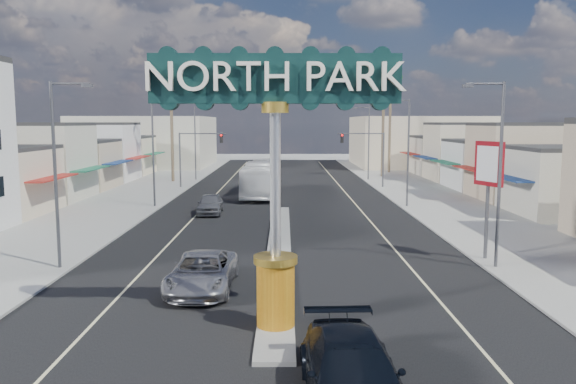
{
  "coord_description": "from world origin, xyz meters",
  "views": [
    {
      "loc": [
        0.31,
        -16.61,
        7.1
      ],
      "look_at": [
        0.47,
        10.04,
        3.79
      ],
      "focal_mm": 35.0,
      "sensor_mm": 36.0,
      "label": 1
    }
  ],
  "objects_px": {
    "streetlight_l_far": "(196,139)",
    "car_parked_left": "(210,204)",
    "gateway_sign": "(275,158)",
    "suv_left": "(202,272)",
    "streetlight_r_mid": "(406,147)",
    "streetlight_r_far": "(367,139)",
    "streetlight_l_near": "(58,166)",
    "suv_right": "(352,374)",
    "streetlight_l_mid": "(155,147)",
    "traffic_signal_right": "(367,149)",
    "palm_right_mid": "(384,95)",
    "palm_left_far": "(171,84)",
    "streetlight_r_near": "(497,165)",
    "traffic_signal_left": "(197,149)",
    "palm_right_far": "(391,84)",
    "bank_pylon_sign": "(489,170)",
    "city_bus": "(261,179)"
  },
  "relations": [
    {
      "from": "streetlight_r_far",
      "to": "city_bus",
      "type": "height_order",
      "value": "streetlight_r_far"
    },
    {
      "from": "suv_right",
      "to": "palm_left_far",
      "type": "bearing_deg",
      "value": 103.38
    },
    {
      "from": "gateway_sign",
      "to": "streetlight_r_far",
      "type": "bearing_deg",
      "value": 78.22
    },
    {
      "from": "traffic_signal_right",
      "to": "palm_left_far",
      "type": "bearing_deg",
      "value": 164.85
    },
    {
      "from": "traffic_signal_left",
      "to": "streetlight_r_mid",
      "type": "xyz_separation_m",
      "value": [
        19.62,
        -13.99,
        0.79
      ]
    },
    {
      "from": "palm_left_far",
      "to": "streetlight_r_mid",
      "type": "bearing_deg",
      "value": -40.48
    },
    {
      "from": "traffic_signal_right",
      "to": "streetlight_r_far",
      "type": "distance_m",
      "value": 8.14
    },
    {
      "from": "traffic_signal_right",
      "to": "streetlight_r_near",
      "type": "height_order",
      "value": "streetlight_r_near"
    },
    {
      "from": "gateway_sign",
      "to": "suv_left",
      "type": "height_order",
      "value": "gateway_sign"
    },
    {
      "from": "traffic_signal_left",
      "to": "traffic_signal_right",
      "type": "bearing_deg",
      "value": 0.0
    },
    {
      "from": "bank_pylon_sign",
      "to": "suv_right",
      "type": "bearing_deg",
      "value": -141.82
    },
    {
      "from": "city_bus",
      "to": "car_parked_left",
      "type": "bearing_deg",
      "value": -105.53
    },
    {
      "from": "streetlight_r_near",
      "to": "traffic_signal_right",
      "type": "bearing_deg",
      "value": 92.1
    },
    {
      "from": "streetlight_r_mid",
      "to": "traffic_signal_left",
      "type": "bearing_deg",
      "value": 144.5
    },
    {
      "from": "palm_left_far",
      "to": "palm_right_far",
      "type": "distance_m",
      "value": 30.48
    },
    {
      "from": "palm_right_far",
      "to": "suv_right",
      "type": "distance_m",
      "value": 67.56
    },
    {
      "from": "streetlight_l_mid",
      "to": "streetlight_r_near",
      "type": "relative_size",
      "value": 1.0
    },
    {
      "from": "streetlight_l_mid",
      "to": "gateway_sign",
      "type": "bearing_deg",
      "value": -69.58
    },
    {
      "from": "palm_right_far",
      "to": "suv_left",
      "type": "distance_m",
      "value": 59.43
    },
    {
      "from": "gateway_sign",
      "to": "traffic_signal_right",
      "type": "bearing_deg",
      "value": 77.67
    },
    {
      "from": "streetlight_r_far",
      "to": "suv_right",
      "type": "relative_size",
      "value": 1.53
    },
    {
      "from": "traffic_signal_left",
      "to": "streetlight_r_mid",
      "type": "distance_m",
      "value": 24.11
    },
    {
      "from": "streetlight_l_near",
      "to": "suv_right",
      "type": "height_order",
      "value": "streetlight_l_near"
    },
    {
      "from": "traffic_signal_right",
      "to": "palm_left_far",
      "type": "relative_size",
      "value": 0.46
    },
    {
      "from": "streetlight_l_mid",
      "to": "car_parked_left",
      "type": "distance_m",
      "value": 7.32
    },
    {
      "from": "streetlight_r_near",
      "to": "bank_pylon_sign",
      "type": "height_order",
      "value": "streetlight_r_near"
    },
    {
      "from": "streetlight_r_near",
      "to": "car_parked_left",
      "type": "xyz_separation_m",
      "value": [
        -15.93,
        16.7,
        -4.28
      ]
    },
    {
      "from": "streetlight_r_near",
      "to": "traffic_signal_left",
      "type": "bearing_deg",
      "value": 119.99
    },
    {
      "from": "streetlight_r_mid",
      "to": "palm_left_far",
      "type": "xyz_separation_m",
      "value": [
        -23.43,
        20.0,
        6.43
      ]
    },
    {
      "from": "streetlight_r_mid",
      "to": "streetlight_r_far",
      "type": "relative_size",
      "value": 1.0
    },
    {
      "from": "traffic_signal_right",
      "to": "streetlight_r_mid",
      "type": "xyz_separation_m",
      "value": [
        1.25,
        -13.99,
        0.79
      ]
    },
    {
      "from": "gateway_sign",
      "to": "palm_right_far",
      "type": "xyz_separation_m",
      "value": [
        15.0,
        60.02,
        6.46
      ]
    },
    {
      "from": "palm_right_mid",
      "to": "streetlight_r_near",
      "type": "bearing_deg",
      "value": -93.19
    },
    {
      "from": "palm_right_mid",
      "to": "traffic_signal_right",
      "type": "bearing_deg",
      "value": -107.63
    },
    {
      "from": "streetlight_l_near",
      "to": "city_bus",
      "type": "xyz_separation_m",
      "value": [
        8.43,
        27.51,
        -3.39
      ]
    },
    {
      "from": "streetlight_l_far",
      "to": "palm_right_far",
      "type": "xyz_separation_m",
      "value": [
        25.43,
        10.0,
        7.32
      ]
    },
    {
      "from": "streetlight_r_mid",
      "to": "suv_right",
      "type": "distance_m",
      "value": 34.6
    },
    {
      "from": "traffic_signal_left",
      "to": "streetlight_l_far",
      "type": "bearing_deg",
      "value": 98.86
    },
    {
      "from": "streetlight_l_mid",
      "to": "streetlight_r_mid",
      "type": "height_order",
      "value": "same"
    },
    {
      "from": "streetlight_l_far",
      "to": "car_parked_left",
      "type": "bearing_deg",
      "value": -78.97
    },
    {
      "from": "palm_right_mid",
      "to": "suv_right",
      "type": "relative_size",
      "value": 2.06
    },
    {
      "from": "traffic_signal_left",
      "to": "bank_pylon_sign",
      "type": "height_order",
      "value": "bank_pylon_sign"
    },
    {
      "from": "streetlight_l_far",
      "to": "bank_pylon_sign",
      "type": "bearing_deg",
      "value": -62.33
    },
    {
      "from": "streetlight_l_mid",
      "to": "car_parked_left",
      "type": "xyz_separation_m",
      "value": [
        4.93,
        -3.3,
        -4.28
      ]
    },
    {
      "from": "car_parked_left",
      "to": "bank_pylon_sign",
      "type": "xyz_separation_m",
      "value": [
        16.19,
        -14.98,
        3.89
      ]
    },
    {
      "from": "streetlight_l_mid",
      "to": "city_bus",
      "type": "distance_m",
      "value": 11.79
    },
    {
      "from": "traffic_signal_left",
      "to": "palm_left_far",
      "type": "relative_size",
      "value": 0.46
    },
    {
      "from": "streetlight_l_mid",
      "to": "traffic_signal_right",
      "type": "bearing_deg",
      "value": 35.5
    },
    {
      "from": "streetlight_l_far",
      "to": "palm_right_mid",
      "type": "xyz_separation_m",
      "value": [
        23.43,
        4.0,
        5.54
      ]
    },
    {
      "from": "streetlight_r_mid",
      "to": "streetlight_r_far",
      "type": "distance_m",
      "value": 22.0
    }
  ]
}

